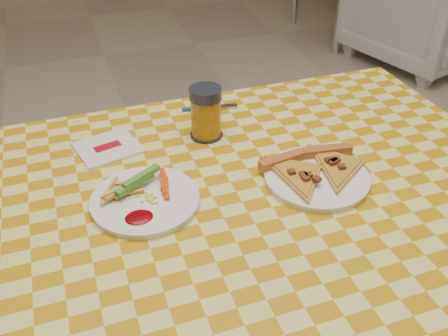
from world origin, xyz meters
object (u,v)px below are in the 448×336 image
(plate_left, at_px, (145,201))
(bg_chair, at_px, (430,1))
(table, at_px, (236,218))
(plate_right, at_px, (316,178))
(drink_glass, at_px, (206,113))

(plate_left, xyz_separation_m, bg_chair, (2.22, 1.85, -0.35))
(table, distance_m, bg_chair, 2.78)
(plate_right, bearing_deg, table, 173.49)
(table, xyz_separation_m, bg_chair, (2.03, 1.87, -0.27))
(bg_chair, bearing_deg, plate_right, -150.46)
(table, xyz_separation_m, plate_right, (0.18, -0.02, 0.08))
(plate_right, xyz_separation_m, bg_chair, (1.86, 1.89, -0.35))
(plate_left, distance_m, plate_right, 0.36)
(plate_left, xyz_separation_m, drink_glass, (0.19, 0.21, 0.06))
(table, height_order, drink_glass, drink_glass)
(plate_left, bearing_deg, table, -7.37)
(plate_left, height_order, drink_glass, drink_glass)
(table, bearing_deg, bg_chair, 42.67)
(plate_left, height_order, plate_right, same)
(drink_glass, height_order, bg_chair, drink_glass)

